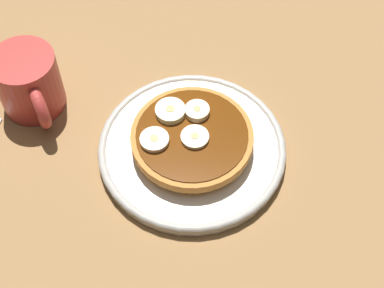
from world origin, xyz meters
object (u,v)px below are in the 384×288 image
(plate, at_px, (192,149))
(banana_slice_2, at_px, (170,111))
(banana_slice_0, at_px, (198,136))
(banana_slice_1, at_px, (197,111))
(banana_slice_3, at_px, (154,140))
(coffee_mug, at_px, (29,83))
(pancake_stack, at_px, (193,137))

(plate, distance_m, banana_slice_2, 0.05)
(banana_slice_0, height_order, banana_slice_1, banana_slice_1)
(banana_slice_1, bearing_deg, banana_slice_2, -116.17)
(banana_slice_1, xyz_separation_m, banana_slice_3, (0.01, -0.06, -0.00))
(banana_slice_2, bearing_deg, banana_slice_1, 63.83)
(banana_slice_2, relative_size, coffee_mug, 0.33)
(banana_slice_0, xyz_separation_m, coffee_mug, (-0.16, -0.15, -0.00))
(banana_slice_0, distance_m, banana_slice_3, 0.05)
(banana_slice_2, distance_m, coffee_mug, 0.18)
(banana_slice_1, relative_size, banana_slice_2, 0.81)
(banana_slice_3, bearing_deg, pancake_stack, 82.81)
(pancake_stack, bearing_deg, banana_slice_0, 7.97)
(plate, xyz_separation_m, banana_slice_2, (-0.04, -0.01, 0.03))
(banana_slice_2, bearing_deg, plate, 13.86)
(banana_slice_0, bearing_deg, coffee_mug, -137.58)
(banana_slice_0, relative_size, banana_slice_1, 1.11)
(plate, relative_size, banana_slice_3, 6.68)
(banana_slice_2, height_order, banana_slice_3, banana_slice_2)
(plate, distance_m, banana_slice_3, 0.06)
(plate, bearing_deg, banana_slice_2, -166.14)
(coffee_mug, bearing_deg, banana_slice_2, 49.00)
(banana_slice_1, distance_m, banana_slice_3, 0.06)
(banana_slice_2, bearing_deg, banana_slice_0, 16.73)
(banana_slice_1, xyz_separation_m, banana_slice_2, (-0.01, -0.03, -0.00))
(banana_slice_0, bearing_deg, plate, -149.71)
(plate, distance_m, banana_slice_1, 0.05)
(plate, height_order, banana_slice_2, banana_slice_2)
(banana_slice_0, height_order, coffee_mug, coffee_mug)
(pancake_stack, distance_m, banana_slice_0, 0.02)
(banana_slice_0, bearing_deg, banana_slice_2, -163.27)
(banana_slice_2, bearing_deg, banana_slice_3, -49.51)
(pancake_stack, relative_size, banana_slice_3, 4.39)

